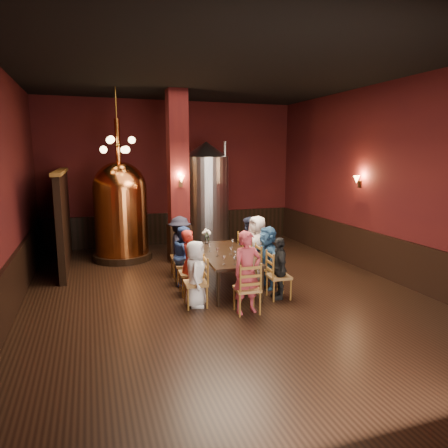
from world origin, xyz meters
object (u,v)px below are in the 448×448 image
object	(u,v)px
rose_vase	(207,234)
person_1	(189,262)
person_2	(184,256)
copper_kettle	(121,210)
steel_vessel	(206,196)
person_0	(196,274)
dining_table	(225,256)

from	to	relation	value
rose_vase	person_1	bearing A→B (deg)	-120.56
person_2	copper_kettle	size ratio (longest dim) A/B	0.35
person_1	rose_vase	world-z (taller)	person_1
rose_vase	copper_kettle	bearing A→B (deg)	131.35
person_1	steel_vessel	xyz separation A→B (m)	(1.48, 3.84, 0.94)
person_2	copper_kettle	bearing A→B (deg)	38.59
person_1	person_2	size ratio (longest dim) A/B	1.03
person_0	steel_vessel	world-z (taller)	steel_vessel
person_2	rose_vase	world-z (taller)	person_2
copper_kettle	rose_vase	size ratio (longest dim) A/B	10.49
person_2	steel_vessel	bearing A→B (deg)	-8.64
dining_table	person_0	xyz separation A→B (m)	(-0.92, -0.94, -0.05)
person_1	copper_kettle	bearing A→B (deg)	38.26
steel_vessel	rose_vase	xyz separation A→B (m)	(-0.74, -2.58, -0.63)
person_0	person_1	xyz separation A→B (m)	(0.05, 0.67, 0.04)
rose_vase	dining_table	bearing A→B (deg)	-82.65
dining_table	person_1	world-z (taller)	person_1
steel_vessel	rose_vase	world-z (taller)	steel_vessel
person_0	steel_vessel	xyz separation A→B (m)	(1.53, 4.51, 0.98)
dining_table	person_2	distance (m)	0.91
person_2	copper_kettle	distance (m)	3.00
person_1	steel_vessel	distance (m)	4.22
copper_kettle	steel_vessel	bearing A→B (deg)	10.99
person_0	person_1	world-z (taller)	person_1
dining_table	copper_kettle	world-z (taller)	copper_kettle
person_2	person_1	bearing A→B (deg)	-168.35
copper_kettle	person_2	bearing A→B (deg)	-67.07
person_0	rose_vase	distance (m)	2.11
person_0	copper_kettle	distance (m)	4.21
dining_table	rose_vase	world-z (taller)	rose_vase
dining_table	rose_vase	bearing A→B (deg)	101.35
person_2	steel_vessel	distance (m)	3.62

